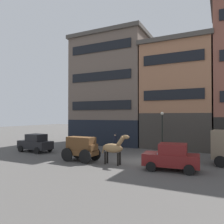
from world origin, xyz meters
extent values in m
plane|color=#4C4947|center=(0.00, 0.00, 0.00)|extent=(120.00, 120.00, 0.00)
cube|color=black|center=(-7.45, 9.73, 1.60)|extent=(9.82, 6.62, 3.21)
cube|color=#66564C|center=(-7.45, 9.73, 8.63)|extent=(9.82, 6.62, 10.85)
cube|color=#47423D|center=(-7.45, 9.73, 14.30)|extent=(10.32, 7.12, 0.50)
cube|color=black|center=(-7.45, 6.35, 5.01)|extent=(8.25, 0.12, 1.10)
cube|color=black|center=(-7.45, 6.35, 8.63)|extent=(8.25, 0.12, 1.10)
cube|color=black|center=(-7.45, 6.35, 12.24)|extent=(8.25, 0.12, 1.10)
cube|color=#38332D|center=(1.38, 9.73, 2.01)|extent=(7.52, 6.62, 4.01)
cube|color=#9E6B4C|center=(1.38, 9.73, 7.91)|extent=(7.52, 6.62, 7.80)
cube|color=#47423D|center=(1.38, 9.73, 12.06)|extent=(8.02, 7.12, 0.50)
cube|color=black|center=(1.38, 6.35, 5.96)|extent=(6.32, 0.12, 1.10)
cube|color=black|center=(1.38, 6.35, 9.86)|extent=(6.32, 0.12, 1.10)
cube|color=brown|center=(-4.43, -2.14, 0.70)|extent=(2.74, 1.38, 0.36)
cube|color=brown|center=(-4.43, -2.14, 1.43)|extent=(2.33, 1.17, 1.10)
cube|color=brown|center=(-3.28, -2.17, 1.18)|extent=(0.43, 1.05, 0.50)
cylinder|color=black|center=(-3.50, -1.46, 0.55)|extent=(1.10, 0.11, 1.10)
cylinder|color=black|center=(-3.55, -2.88, 0.55)|extent=(1.10, 0.11, 1.10)
cylinder|color=black|center=(-5.30, -1.40, 0.55)|extent=(1.10, 0.11, 1.10)
cylinder|color=black|center=(-5.35, -2.82, 0.55)|extent=(1.10, 0.11, 1.10)
ellipsoid|color=#937047|center=(-1.53, -2.14, 1.25)|extent=(1.72, 0.65, 0.70)
cylinder|color=#937047|center=(-0.80, -2.16, 1.85)|extent=(0.67, 0.34, 0.76)
ellipsoid|color=#937047|center=(-0.40, -2.17, 2.15)|extent=(0.57, 0.26, 0.30)
cylinder|color=#937047|center=(-2.33, -2.11, 1.10)|extent=(0.27, 0.11, 0.65)
cylinder|color=black|center=(-0.97, -1.98, 0.47)|extent=(0.14, 0.14, 0.95)
cylinder|color=black|center=(-0.98, -2.34, 0.47)|extent=(0.14, 0.14, 0.95)
cylinder|color=black|center=(-2.07, -1.94, 0.47)|extent=(0.14, 0.14, 0.95)
cylinder|color=black|center=(-2.08, -2.30, 0.47)|extent=(0.14, 0.14, 0.95)
cylinder|color=black|center=(6.07, 2.33, 0.42)|extent=(0.86, 0.30, 0.84)
cylinder|color=black|center=(5.88, 0.44, 0.42)|extent=(0.86, 0.30, 0.84)
cube|color=black|center=(-11.29, -0.41, 0.73)|extent=(3.80, 1.85, 0.80)
cube|color=black|center=(-11.14, -0.42, 1.48)|extent=(1.89, 1.56, 0.70)
cube|color=silver|center=(-11.99, -0.36, 1.35)|extent=(0.42, 1.33, 0.56)
cylinder|color=black|center=(-12.55, -1.17, 0.33)|extent=(0.67, 0.22, 0.66)
cylinder|color=black|center=(-12.43, 0.51, 0.33)|extent=(0.67, 0.22, 0.66)
cylinder|color=black|center=(-10.15, -1.33, 0.33)|extent=(0.67, 0.22, 0.66)
cylinder|color=black|center=(-10.04, 0.35, 0.33)|extent=(0.67, 0.22, 0.66)
cube|color=maroon|center=(2.84, -2.02, 0.73)|extent=(3.83, 1.92, 0.80)
cube|color=maroon|center=(2.99, -2.00, 1.48)|extent=(1.92, 1.59, 0.70)
cube|color=silver|center=(2.15, -2.08, 1.35)|extent=(0.45, 1.34, 0.56)
cylinder|color=black|center=(1.72, -2.96, 0.33)|extent=(0.67, 0.24, 0.66)
cylinder|color=black|center=(1.58, -1.29, 0.33)|extent=(0.67, 0.24, 0.66)
cylinder|color=black|center=(4.11, -2.75, 0.33)|extent=(0.67, 0.24, 0.66)
cylinder|color=black|center=(3.97, -1.08, 0.33)|extent=(0.67, 0.24, 0.66)
cylinder|color=black|center=(-4.62, 4.59, 0.42)|extent=(0.16, 0.16, 0.85)
cylinder|color=black|center=(-4.42, 4.59, 0.42)|extent=(0.16, 0.16, 0.85)
cylinder|color=black|center=(-4.52, 4.59, 1.16)|extent=(0.48, 0.48, 0.62)
sphere|color=tan|center=(-4.52, 4.59, 1.60)|extent=(0.22, 0.22, 0.22)
cylinder|color=black|center=(-4.52, 4.59, 1.70)|extent=(0.28, 0.28, 0.02)
cylinder|color=black|center=(-4.52, 4.59, 1.75)|extent=(0.18, 0.18, 0.09)
cylinder|color=black|center=(0.58, 5.01, 1.90)|extent=(0.12, 0.12, 3.80)
sphere|color=silver|center=(0.58, 5.01, 3.96)|extent=(0.32, 0.32, 0.32)
camera|label=1|loc=(5.91, -17.23, 3.73)|focal=35.17mm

